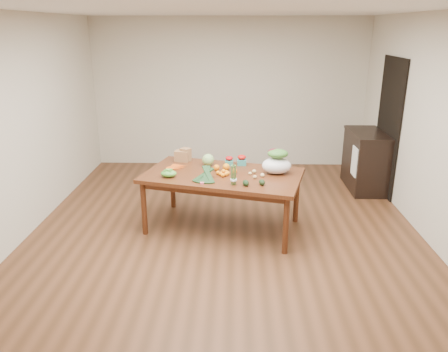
{
  "coord_description": "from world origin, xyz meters",
  "views": [
    {
      "loc": [
        0.13,
        -5.08,
        2.52
      ],
      "look_at": [
        -0.01,
        0.0,
        0.78
      ],
      "focal_mm": 35.0,
      "sensor_mm": 36.0,
      "label": 1
    }
  ],
  "objects_px": {
    "cabbage": "(208,160)",
    "mandarin_cluster": "(223,172)",
    "paper_bag": "(182,155)",
    "cabinet": "(365,161)",
    "kale_bunch": "(205,175)",
    "dining_table": "(223,201)",
    "asparagus_bundle": "(234,175)",
    "salad_bag": "(277,163)"
  },
  "relations": [
    {
      "from": "mandarin_cluster",
      "to": "salad_bag",
      "type": "xyz_separation_m",
      "value": [
        0.67,
        0.09,
        0.1
      ]
    },
    {
      "from": "paper_bag",
      "to": "salad_bag",
      "type": "distance_m",
      "value": 1.35
    },
    {
      "from": "cabinet",
      "to": "kale_bunch",
      "type": "relative_size",
      "value": 2.55
    },
    {
      "from": "mandarin_cluster",
      "to": "cabbage",
      "type": "bearing_deg",
      "value": 118.6
    },
    {
      "from": "cabbage",
      "to": "cabinet",
      "type": "bearing_deg",
      "value": 26.28
    },
    {
      "from": "dining_table",
      "to": "salad_bag",
      "type": "xyz_separation_m",
      "value": [
        0.68,
        0.03,
        0.52
      ]
    },
    {
      "from": "cabbage",
      "to": "mandarin_cluster",
      "type": "xyz_separation_m",
      "value": [
        0.22,
        -0.4,
        -0.04
      ]
    },
    {
      "from": "dining_table",
      "to": "mandarin_cluster",
      "type": "bearing_deg",
      "value": -63.67
    },
    {
      "from": "paper_bag",
      "to": "salad_bag",
      "type": "relative_size",
      "value": 0.69
    },
    {
      "from": "paper_bag",
      "to": "cabbage",
      "type": "relative_size",
      "value": 1.61
    },
    {
      "from": "cabinet",
      "to": "salad_bag",
      "type": "bearing_deg",
      "value": -135.93
    },
    {
      "from": "dining_table",
      "to": "kale_bunch",
      "type": "relative_size",
      "value": 4.88
    },
    {
      "from": "cabbage",
      "to": "asparagus_bundle",
      "type": "relative_size",
      "value": 0.64
    },
    {
      "from": "cabbage",
      "to": "salad_bag",
      "type": "relative_size",
      "value": 0.43
    },
    {
      "from": "dining_table",
      "to": "paper_bag",
      "type": "xyz_separation_m",
      "value": [
        -0.57,
        0.53,
        0.47
      ]
    },
    {
      "from": "salad_bag",
      "to": "asparagus_bundle",
      "type": "bearing_deg",
      "value": -140.78
    },
    {
      "from": "cabinet",
      "to": "salad_bag",
      "type": "distance_m",
      "value": 2.23
    },
    {
      "from": "kale_bunch",
      "to": "cabbage",
      "type": "bearing_deg",
      "value": 104.66
    },
    {
      "from": "cabinet",
      "to": "kale_bunch",
      "type": "bearing_deg",
      "value": -143.24
    },
    {
      "from": "paper_bag",
      "to": "mandarin_cluster",
      "type": "xyz_separation_m",
      "value": [
        0.59,
        -0.59,
        -0.05
      ]
    },
    {
      "from": "dining_table",
      "to": "salad_bag",
      "type": "bearing_deg",
      "value": 17.26
    },
    {
      "from": "asparagus_bundle",
      "to": "kale_bunch",
      "type": "bearing_deg",
      "value": 175.23
    },
    {
      "from": "asparagus_bundle",
      "to": "salad_bag",
      "type": "relative_size",
      "value": 0.67
    },
    {
      "from": "mandarin_cluster",
      "to": "cabinet",
      "type": "bearing_deg",
      "value": 35.78
    },
    {
      "from": "dining_table",
      "to": "mandarin_cluster",
      "type": "distance_m",
      "value": 0.42
    },
    {
      "from": "cabinet",
      "to": "paper_bag",
      "type": "bearing_deg",
      "value": -160.09
    },
    {
      "from": "cabinet",
      "to": "mandarin_cluster",
      "type": "bearing_deg",
      "value": -144.22
    },
    {
      "from": "cabbage",
      "to": "mandarin_cluster",
      "type": "distance_m",
      "value": 0.46
    },
    {
      "from": "cabbage",
      "to": "mandarin_cluster",
      "type": "bearing_deg",
      "value": -61.4
    },
    {
      "from": "dining_table",
      "to": "paper_bag",
      "type": "relative_size",
      "value": 7.59
    },
    {
      "from": "mandarin_cluster",
      "to": "kale_bunch",
      "type": "height_order",
      "value": "kale_bunch"
    },
    {
      "from": "cabinet",
      "to": "mandarin_cluster",
      "type": "distance_m",
      "value": 2.78
    },
    {
      "from": "paper_bag",
      "to": "mandarin_cluster",
      "type": "bearing_deg",
      "value": -45.12
    },
    {
      "from": "dining_table",
      "to": "salad_bag",
      "type": "distance_m",
      "value": 0.86
    },
    {
      "from": "cabbage",
      "to": "salad_bag",
      "type": "distance_m",
      "value": 0.94
    },
    {
      "from": "mandarin_cluster",
      "to": "asparagus_bundle",
      "type": "distance_m",
      "value": 0.38
    },
    {
      "from": "paper_bag",
      "to": "kale_bunch",
      "type": "bearing_deg",
      "value": -65.68
    },
    {
      "from": "cabinet",
      "to": "paper_bag",
      "type": "xyz_separation_m",
      "value": [
        -2.83,
        -1.02,
        0.37
      ]
    },
    {
      "from": "cabinet",
      "to": "mandarin_cluster",
      "type": "xyz_separation_m",
      "value": [
        -2.24,
        -1.61,
        0.32
      ]
    },
    {
      "from": "cabinet",
      "to": "mandarin_cluster",
      "type": "relative_size",
      "value": 5.67
    },
    {
      "from": "cabbage",
      "to": "paper_bag",
      "type": "bearing_deg",
      "value": 152.82
    },
    {
      "from": "paper_bag",
      "to": "mandarin_cluster",
      "type": "relative_size",
      "value": 1.43
    }
  ]
}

